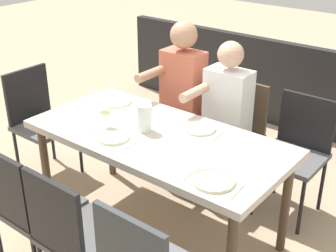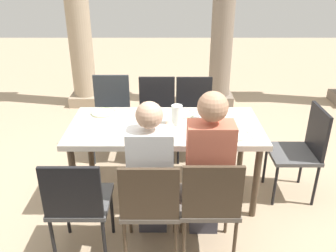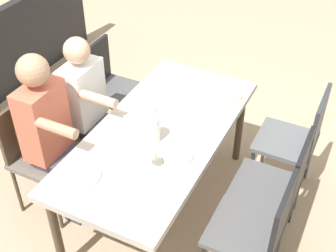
{
  "view_description": "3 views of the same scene",
  "coord_description": "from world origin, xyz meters",
  "px_view_note": "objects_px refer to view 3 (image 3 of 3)",
  "views": [
    {
      "loc": [
        -1.77,
        2.12,
        2.16
      ],
      "look_at": [
        -0.05,
        -0.05,
        0.82
      ],
      "focal_mm": 49.83,
      "sensor_mm": 36.0,
      "label": 1
    },
    {
      "loc": [
        0.03,
        -2.95,
        2.14
      ],
      "look_at": [
        0.01,
        -0.07,
        0.79
      ],
      "focal_mm": 37.63,
      "sensor_mm": 36.0,
      "label": 2
    },
    {
      "loc": [
        2.17,
        1.14,
        2.75
      ],
      "look_at": [
        -0.04,
        0.05,
        0.8
      ],
      "focal_mm": 48.75,
      "sensor_mm": 36.0,
      "label": 3
    }
  ],
  "objects_px": {
    "chair_west_north": "(298,137)",
    "wine_glass_2": "(151,155)",
    "chair_mid_north": "(278,184)",
    "plate_1": "(142,107)",
    "plate_2": "(178,156)",
    "chair_west_south": "(109,85)",
    "chair_mid_south": "(73,118)",
    "dining_table": "(160,139)",
    "diner_woman_green": "(53,136)",
    "chair_east_north": "(258,229)",
    "plate_0": "(226,94)",
    "water_pitcher": "(153,130)",
    "plate_3": "(82,175)",
    "diner_man_white": "(91,109)",
    "chair_east_south": "(38,149)"
  },
  "relations": [
    {
      "from": "chair_east_north",
      "to": "plate_0",
      "type": "distance_m",
      "value": 1.14
    },
    {
      "from": "plate_0",
      "to": "plate_2",
      "type": "bearing_deg",
      "value": -2.36
    },
    {
      "from": "chair_mid_north",
      "to": "plate_2",
      "type": "bearing_deg",
      "value": -65.02
    },
    {
      "from": "chair_west_north",
      "to": "diner_woman_green",
      "type": "xyz_separation_m",
      "value": [
        0.97,
        -1.51,
        0.18
      ]
    },
    {
      "from": "dining_table",
      "to": "plate_3",
      "type": "bearing_deg",
      "value": -20.52
    },
    {
      "from": "chair_east_north",
      "to": "plate_1",
      "type": "relative_size",
      "value": 4.18
    },
    {
      "from": "plate_2",
      "to": "chair_mid_north",
      "type": "bearing_deg",
      "value": 114.98
    },
    {
      "from": "wine_glass_2",
      "to": "diner_woman_green",
      "type": "bearing_deg",
      "value": -91.15
    },
    {
      "from": "diner_woman_green",
      "to": "plate_2",
      "type": "bearing_deg",
      "value": 99.6
    },
    {
      "from": "chair_mid_north",
      "to": "plate_1",
      "type": "bearing_deg",
      "value": -93.82
    },
    {
      "from": "plate_1",
      "to": "dining_table",
      "type": "bearing_deg",
      "value": 53.05
    },
    {
      "from": "dining_table",
      "to": "chair_west_south",
      "type": "bearing_deg",
      "value": -127.24
    },
    {
      "from": "chair_east_north",
      "to": "chair_east_south",
      "type": "distance_m",
      "value": 1.68
    },
    {
      "from": "chair_mid_north",
      "to": "chair_west_north",
      "type": "bearing_deg",
      "value": 180.0
    },
    {
      "from": "wine_glass_2",
      "to": "water_pitcher",
      "type": "xyz_separation_m",
      "value": [
        -0.24,
        -0.12,
        -0.03
      ]
    },
    {
      "from": "chair_west_south",
      "to": "chair_mid_south",
      "type": "distance_m",
      "value": 0.53
    },
    {
      "from": "chair_mid_south",
      "to": "diner_woman_green",
      "type": "distance_m",
      "value": 0.52
    },
    {
      "from": "diner_man_white",
      "to": "plate_3",
      "type": "relative_size",
      "value": 5.16
    },
    {
      "from": "plate_2",
      "to": "wine_glass_2",
      "type": "xyz_separation_m",
      "value": [
        0.17,
        -0.1,
        0.1
      ]
    },
    {
      "from": "chair_west_south",
      "to": "chair_mid_south",
      "type": "relative_size",
      "value": 1.01
    },
    {
      "from": "dining_table",
      "to": "wine_glass_2",
      "type": "distance_m",
      "value": 0.41
    },
    {
      "from": "diner_man_white",
      "to": "plate_3",
      "type": "xyz_separation_m",
      "value": [
        0.71,
        0.42,
        0.1
      ]
    },
    {
      "from": "diner_man_white",
      "to": "plate_0",
      "type": "height_order",
      "value": "diner_man_white"
    },
    {
      "from": "chair_west_south",
      "to": "plate_2",
      "type": "relative_size",
      "value": 4.33
    },
    {
      "from": "chair_west_north",
      "to": "water_pitcher",
      "type": "height_order",
      "value": "water_pitcher"
    },
    {
      "from": "dining_table",
      "to": "plate_2",
      "type": "xyz_separation_m",
      "value": [
        0.18,
        0.23,
        0.08
      ]
    },
    {
      "from": "diner_woman_green",
      "to": "plate_2",
      "type": "distance_m",
      "value": 0.91
    },
    {
      "from": "chair_mid_south",
      "to": "diner_man_white",
      "type": "height_order",
      "value": "diner_man_white"
    },
    {
      "from": "chair_mid_north",
      "to": "chair_east_south",
      "type": "bearing_deg",
      "value": -75.49
    },
    {
      "from": "chair_west_north",
      "to": "plate_1",
      "type": "xyz_separation_m",
      "value": [
        0.46,
        -1.08,
        0.23
      ]
    },
    {
      "from": "chair_mid_north",
      "to": "water_pitcher",
      "type": "relative_size",
      "value": 4.95
    },
    {
      "from": "chair_west_south",
      "to": "chair_east_north",
      "type": "height_order",
      "value": "chair_east_north"
    },
    {
      "from": "chair_west_south",
      "to": "chair_mid_south",
      "type": "height_order",
      "value": "chair_west_south"
    },
    {
      "from": "diner_man_white",
      "to": "plate_2",
      "type": "height_order",
      "value": "diner_man_white"
    },
    {
      "from": "dining_table",
      "to": "chair_west_south",
      "type": "xyz_separation_m",
      "value": [
        -0.64,
        -0.84,
        -0.16
      ]
    },
    {
      "from": "chair_mid_north",
      "to": "diner_woman_green",
      "type": "relative_size",
      "value": 0.69
    },
    {
      "from": "chair_west_south",
      "to": "plate_3",
      "type": "relative_size",
      "value": 3.68
    },
    {
      "from": "chair_west_south",
      "to": "wine_glass_2",
      "type": "bearing_deg",
      "value": 44.35
    },
    {
      "from": "chair_mid_south",
      "to": "plate_2",
      "type": "height_order",
      "value": "chair_mid_south"
    },
    {
      "from": "dining_table",
      "to": "chair_east_north",
      "type": "xyz_separation_m",
      "value": [
        0.33,
        0.84,
        -0.16
      ]
    },
    {
      "from": "dining_table",
      "to": "chair_west_south",
      "type": "height_order",
      "value": "chair_west_south"
    },
    {
      "from": "chair_mid_south",
      "to": "chair_east_south",
      "type": "relative_size",
      "value": 0.98
    },
    {
      "from": "chair_west_north",
      "to": "chair_mid_north",
      "type": "bearing_deg",
      "value": -0.0
    },
    {
      "from": "chair_west_north",
      "to": "chair_west_south",
      "type": "height_order",
      "value": "chair_west_north"
    },
    {
      "from": "dining_table",
      "to": "water_pitcher",
      "type": "bearing_deg",
      "value": 2.78
    },
    {
      "from": "dining_table",
      "to": "water_pitcher",
      "type": "relative_size",
      "value": 9.46
    },
    {
      "from": "chair_mid_north",
      "to": "water_pitcher",
      "type": "distance_m",
      "value": 0.92
    },
    {
      "from": "chair_west_north",
      "to": "wine_glass_2",
      "type": "relative_size",
      "value": 6.09
    },
    {
      "from": "chair_east_north",
      "to": "plate_1",
      "type": "height_order",
      "value": "chair_east_north"
    },
    {
      "from": "dining_table",
      "to": "chair_mid_south",
      "type": "distance_m",
      "value": 0.87
    }
  ]
}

